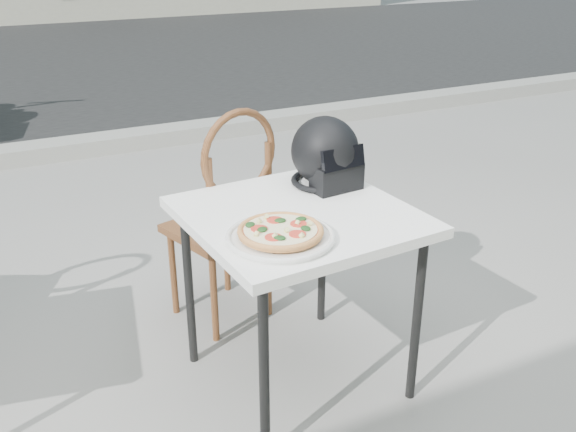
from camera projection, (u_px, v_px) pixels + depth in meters
name	position (u px, v px, depth m)	size (l,w,h in m)	color
ground	(254.00, 377.00, 2.40)	(80.00, 80.00, 0.00)	gray
street_asphalt	(32.00, 64.00, 8.13)	(30.00, 8.00, 0.00)	black
curb	(94.00, 145.00, 4.83)	(30.00, 0.25, 0.12)	gray
cafe_table_main	(299.00, 228.00, 2.15)	(0.76, 0.76, 0.68)	white
plate	(281.00, 237.00, 1.92)	(0.39, 0.39, 0.02)	silver
pizza	(281.00, 231.00, 1.92)	(0.28, 0.28, 0.03)	#CE8B4B
helmet	(326.00, 155.00, 2.31)	(0.27, 0.28, 0.25)	black
cafe_chair_main	(228.00, 207.00, 2.55)	(0.45, 0.45, 0.94)	brown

